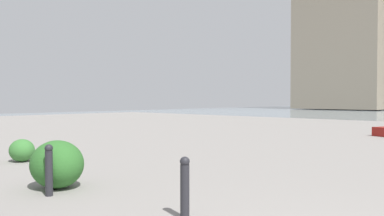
{
  "coord_description": "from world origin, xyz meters",
  "views": [
    {
      "loc": [
        -0.46,
        2.43,
        1.56
      ],
      "look_at": [
        7.74,
        -6.33,
        1.28
      ],
      "focal_mm": 35.37,
      "sensor_mm": 36.0,
      "label": 1
    }
  ],
  "objects": [
    {
      "name": "bollard_mid",
      "position": [
        5.35,
        -0.41,
        0.43
      ],
      "size": [
        0.13,
        0.13,
        0.83
      ],
      "color": "#232328",
      "rests_on": "ground"
    },
    {
      "name": "bollard_near",
      "position": [
        2.93,
        -1.06,
        0.43
      ],
      "size": [
        0.13,
        0.13,
        0.82
      ],
      "color": "#232328",
      "rests_on": "ground"
    },
    {
      "name": "shrub_round",
      "position": [
        5.76,
        -0.76,
        0.42
      ],
      "size": [
        0.99,
        0.89,
        0.84
      ],
      "color": "#2D6628",
      "rests_on": "ground"
    },
    {
      "name": "shrub_low",
      "position": [
        9.05,
        -1.52,
        0.28
      ],
      "size": [
        0.66,
        0.59,
        0.56
      ],
      "color": "#387533",
      "rests_on": "ground"
    },
    {
      "name": "building_annex",
      "position": [
        23.87,
        -61.97,
        11.4
      ],
      "size": [
        13.57,
        14.27,
        22.8
      ],
      "color": "gray",
      "rests_on": "ground"
    }
  ]
}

